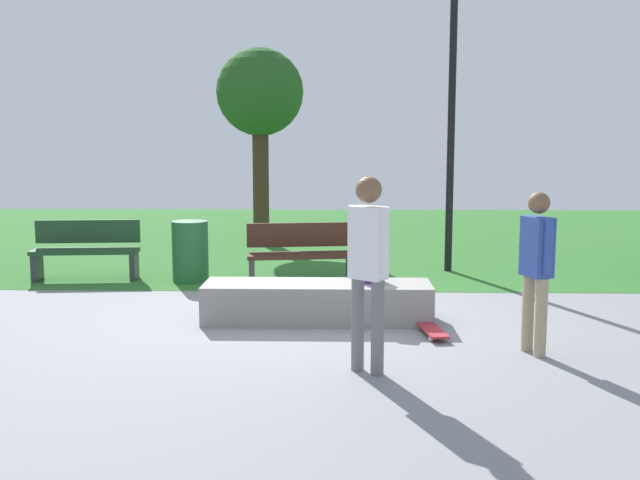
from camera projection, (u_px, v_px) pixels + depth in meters
The scene contains 12 objects.
ground_plane at pixel (309, 316), 8.87m from camera, with size 28.00×28.00×0.00m, color gray.
grass_lawn at pixel (323, 235), 16.53m from camera, with size 26.60×12.54×0.01m, color #2D6B28.
concrete_ledge at pixel (317, 302), 8.64m from camera, with size 2.70×0.75×0.46m, color gray.
backpack_on_ledge at pixel (372, 269), 8.63m from camera, with size 0.28×0.20×0.32m, color #4C1E66.
skater_performing_trick at pixel (537, 261), 7.18m from camera, with size 0.30×0.41×1.63m.
skater_watching at pixel (368, 258), 6.58m from camera, with size 0.38×0.35×1.81m.
skateboard_by_ledge at pixel (431, 329), 8.03m from camera, with size 0.31×0.82×0.08m.
park_bench_near_path at pixel (86, 248), 11.21m from camera, with size 1.64×0.62×0.91m.
park_bench_near_lamppost at pixel (301, 253), 10.80m from camera, with size 1.65×0.69×0.91m.
tree_tall_oak at pixel (260, 96), 15.01m from camera, with size 1.81×1.81×4.04m.
lamp_post at pixel (452, 87), 11.59m from camera, with size 0.28×0.28×5.03m.
trash_bin at pixel (190, 251), 11.02m from camera, with size 0.54×0.54×0.93m, color #1E592D.
Camera 1 is at (0.37, -8.66, 2.12)m, focal length 40.72 mm.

